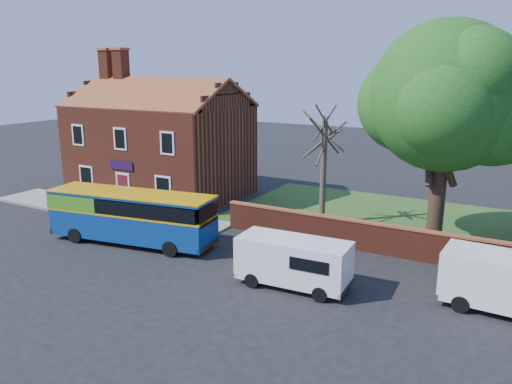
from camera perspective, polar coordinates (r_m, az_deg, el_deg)
The scene contains 10 objects.
ground at distance 25.76m, azimuth -15.03°, elevation -7.42°, with size 120.00×120.00×0.00m, color black.
pavement at distance 34.33m, azimuth -16.80°, elevation -2.04°, with size 18.00×3.50×0.12m, color gray.
kerb at distance 33.20m, azimuth -18.95°, elevation -2.73°, with size 18.00×0.15×0.14m, color slate.
grass_strip at distance 31.57m, azimuth 20.58°, elevation -3.82°, with size 26.00×12.00×0.04m, color #426B28.
shop_building at distance 37.73m, azimuth -10.92°, elevation 4.94°, with size 12.30×8.13×10.50m.
boundary_wall at distance 25.69m, azimuth 18.57°, elevation -5.81°, with size 22.00×0.38×1.60m.
bus at distance 27.60m, azimuth -14.54°, elevation -2.45°, with size 9.42×3.69×2.80m.
van_near at distance 21.60m, azimuth 4.33°, elevation -7.81°, with size 4.91×2.21×2.12m.
large_tree at distance 27.02m, azimuth 21.12°, elevation 9.65°, with size 9.49×7.51×11.58m.
bare_tree at distance 29.75m, azimuth 7.71°, elevation 2.82°, with size 2.55×3.04×6.80m.
Camera 1 is at (17.10, -16.93, 9.20)m, focal length 35.00 mm.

